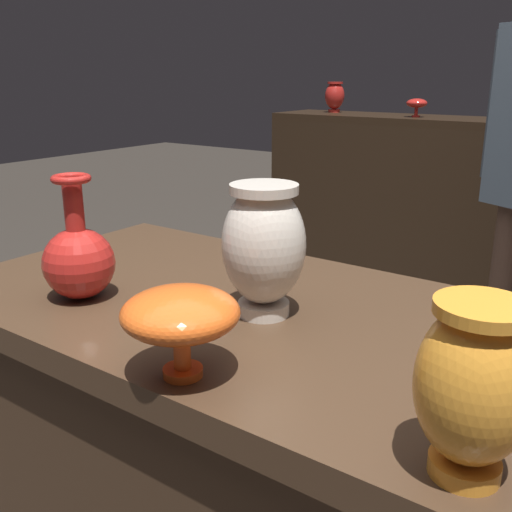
{
  "coord_description": "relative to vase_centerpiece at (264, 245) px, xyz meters",
  "views": [
    {
      "loc": [
        0.59,
        -0.8,
        1.2
      ],
      "look_at": [
        0.02,
        -0.01,
        0.9
      ],
      "focal_mm": 41.07,
      "sensor_mm": 36.0,
      "label": 1
    }
  ],
  "objects": [
    {
      "name": "display_plinth",
      "position": [
        -0.05,
        0.02,
        -0.52
      ],
      "size": [
        1.2,
        0.64,
        0.8
      ],
      "color": "#422D1E",
      "rests_on": "ground_plane"
    },
    {
      "name": "shelf_vase_left",
      "position": [
        -0.57,
        2.17,
        0.13
      ],
      "size": [
        0.1,
        0.1,
        0.09
      ],
      "color": "red",
      "rests_on": "back_display_shelf"
    },
    {
      "name": "vase_left_accent",
      "position": [
        0.03,
        -0.25,
        -0.03
      ],
      "size": [
        0.16,
        0.16,
        0.13
      ],
      "color": "#E55B1E",
      "rests_on": "display_plinth"
    },
    {
      "name": "shelf_vase_far_left",
      "position": [
        -1.09,
        2.27,
        0.16
      ],
      "size": [
        0.11,
        0.11,
        0.17
      ],
      "color": "red",
      "rests_on": "back_display_shelf"
    },
    {
      "name": "vase_tall_behind",
      "position": [
        0.42,
        -0.23,
        -0.02
      ],
      "size": [
        0.12,
        0.12,
        0.19
      ],
      "color": "orange",
      "rests_on": "display_plinth"
    },
    {
      "name": "vase_right_accent",
      "position": [
        -0.33,
        -0.13,
        -0.05
      ],
      "size": [
        0.13,
        0.13,
        0.23
      ],
      "color": "red",
      "rests_on": "display_plinth"
    },
    {
      "name": "vase_centerpiece",
      "position": [
        0.0,
        0.0,
        0.0
      ],
      "size": [
        0.14,
        0.14,
        0.23
      ],
      "color": "silver",
      "rests_on": "display_plinth"
    }
  ]
}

